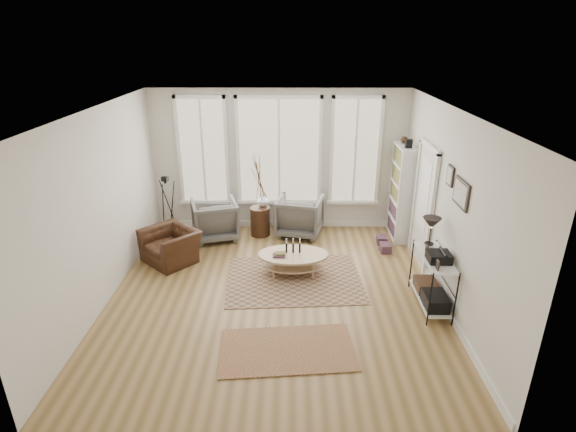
{
  "coord_description": "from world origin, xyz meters",
  "views": [
    {
      "loc": [
        0.26,
        -6.21,
        3.89
      ],
      "look_at": [
        0.2,
        0.6,
        1.1
      ],
      "focal_mm": 28.0,
      "sensor_mm": 36.0,
      "label": 1
    }
  ],
  "objects_px": {
    "bookcase": "(401,192)",
    "accent_chair": "(171,246)",
    "low_shelf": "(432,275)",
    "armchair_left": "(215,219)",
    "armchair_right": "(300,216)",
    "side_table": "(260,198)",
    "coffee_table": "(293,258)"
  },
  "relations": [
    {
      "from": "armchair_left",
      "to": "accent_chair",
      "type": "xyz_separation_m",
      "value": [
        -0.65,
        -1.0,
        -0.1
      ]
    },
    {
      "from": "low_shelf",
      "to": "coffee_table",
      "type": "relative_size",
      "value": 1.08
    },
    {
      "from": "low_shelf",
      "to": "accent_chair",
      "type": "height_order",
      "value": "low_shelf"
    },
    {
      "from": "bookcase",
      "to": "accent_chair",
      "type": "bearing_deg",
      "value": -165.72
    },
    {
      "from": "side_table",
      "to": "accent_chair",
      "type": "distance_m",
      "value": 2.0
    },
    {
      "from": "bookcase",
      "to": "coffee_table",
      "type": "distance_m",
      "value": 2.75
    },
    {
      "from": "accent_chair",
      "to": "side_table",
      "type": "bearing_deg",
      "value": 79.19
    },
    {
      "from": "low_shelf",
      "to": "accent_chair",
      "type": "xyz_separation_m",
      "value": [
        -4.32,
        1.41,
        -0.21
      ]
    },
    {
      "from": "coffee_table",
      "to": "accent_chair",
      "type": "xyz_separation_m",
      "value": [
        -2.22,
        0.46,
        0.01
      ]
    },
    {
      "from": "coffee_table",
      "to": "armchair_left",
      "type": "height_order",
      "value": "armchair_left"
    },
    {
      "from": "armchair_right",
      "to": "side_table",
      "type": "xyz_separation_m",
      "value": [
        -0.82,
        -0.05,
        0.4
      ]
    },
    {
      "from": "side_table",
      "to": "armchair_left",
      "type": "bearing_deg",
      "value": -170.09
    },
    {
      "from": "bookcase",
      "to": "low_shelf",
      "type": "xyz_separation_m",
      "value": [
        -0.06,
        -2.52,
        -0.44
      ]
    },
    {
      "from": "bookcase",
      "to": "armchair_left",
      "type": "relative_size",
      "value": 2.33
    },
    {
      "from": "coffee_table",
      "to": "side_table",
      "type": "relative_size",
      "value": 0.72
    },
    {
      "from": "coffee_table",
      "to": "armchair_right",
      "type": "bearing_deg",
      "value": 84.95
    },
    {
      "from": "armchair_left",
      "to": "low_shelf",
      "type": "bearing_deg",
      "value": 130.09
    },
    {
      "from": "armchair_left",
      "to": "side_table",
      "type": "relative_size",
      "value": 0.53
    },
    {
      "from": "coffee_table",
      "to": "armchair_right",
      "type": "distance_m",
      "value": 1.68
    },
    {
      "from": "side_table",
      "to": "accent_chair",
      "type": "bearing_deg",
      "value": -143.26
    },
    {
      "from": "side_table",
      "to": "armchair_right",
      "type": "bearing_deg",
      "value": 3.48
    },
    {
      "from": "low_shelf",
      "to": "armchair_left",
      "type": "bearing_deg",
      "value": 146.73
    },
    {
      "from": "armchair_right",
      "to": "accent_chair",
      "type": "relative_size",
      "value": 0.96
    },
    {
      "from": "coffee_table",
      "to": "side_table",
      "type": "xyz_separation_m",
      "value": [
        -0.67,
        1.62,
        0.51
      ]
    },
    {
      "from": "coffee_table",
      "to": "side_table",
      "type": "bearing_deg",
      "value": 112.45
    },
    {
      "from": "armchair_left",
      "to": "armchair_right",
      "type": "bearing_deg",
      "value": 170.24
    },
    {
      "from": "armchair_left",
      "to": "armchair_right",
      "type": "height_order",
      "value": "armchair_right"
    },
    {
      "from": "bookcase",
      "to": "low_shelf",
      "type": "relative_size",
      "value": 1.58
    },
    {
      "from": "low_shelf",
      "to": "coffee_table",
      "type": "xyz_separation_m",
      "value": [
        -2.1,
        0.95,
        -0.21
      ]
    },
    {
      "from": "low_shelf",
      "to": "side_table",
      "type": "distance_m",
      "value": 3.78
    },
    {
      "from": "armchair_left",
      "to": "side_table",
      "type": "xyz_separation_m",
      "value": [
        0.9,
        0.16,
        0.4
      ]
    },
    {
      "from": "coffee_table",
      "to": "accent_chair",
      "type": "distance_m",
      "value": 2.26
    }
  ]
}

